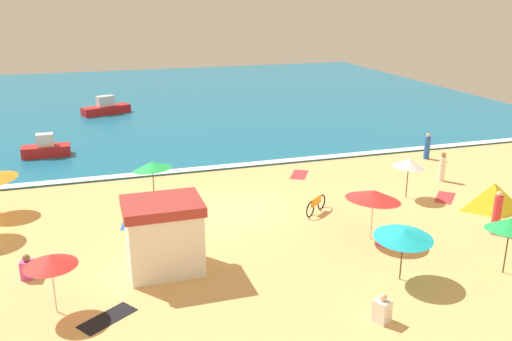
% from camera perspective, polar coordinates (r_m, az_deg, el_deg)
% --- Properties ---
extents(ground_plane, '(60.00, 60.00, 0.00)m').
position_cam_1_polar(ground_plane, '(25.13, -2.23, -4.13)').
color(ground_plane, '#E5B26B').
extents(ocean_water, '(60.00, 44.00, 0.10)m').
position_cam_1_polar(ocean_water, '(51.71, -10.54, 7.20)').
color(ocean_water, '#146B93').
rests_on(ocean_water, ground_plane).
extents(wave_breaker_foam, '(57.00, 0.70, 0.01)m').
position_cam_1_polar(wave_breaker_foam, '(30.86, -5.33, 0.27)').
color(wave_breaker_foam, white).
rests_on(wave_breaker_foam, ocean_water).
extents(lifeguard_cabana, '(2.74, 2.18, 2.64)m').
position_cam_1_polar(lifeguard_cabana, '(19.62, -9.63, -6.69)').
color(lifeguard_cabana, white).
rests_on(lifeguard_cabana, ground_plane).
extents(beach_umbrella_0, '(2.29, 2.29, 1.97)m').
position_cam_1_polar(beach_umbrella_0, '(17.82, -20.72, -8.78)').
color(beach_umbrella_0, silver).
rests_on(beach_umbrella_0, ground_plane).
extents(beach_umbrella_1, '(1.58, 1.55, 2.04)m').
position_cam_1_polar(beach_umbrella_1, '(27.05, 15.70, 0.76)').
color(beach_umbrella_1, '#4C3823').
rests_on(beach_umbrella_1, ground_plane).
extents(beach_umbrella_3, '(2.22, 2.24, 2.18)m').
position_cam_1_polar(beach_umbrella_3, '(20.86, 25.07, -5.09)').
color(beach_umbrella_3, '#4C3823').
rests_on(beach_umbrella_3, ground_plane).
extents(beach_umbrella_4, '(2.78, 2.77, 2.17)m').
position_cam_1_polar(beach_umbrella_4, '(22.08, 12.20, -2.53)').
color(beach_umbrella_4, silver).
rests_on(beach_umbrella_4, ground_plane).
extents(beach_umbrella_6, '(2.25, 2.27, 1.96)m').
position_cam_1_polar(beach_umbrella_6, '(19.21, 15.20, -6.39)').
color(beach_umbrella_6, '#4C3823').
rests_on(beach_umbrella_6, ground_plane).
extents(beach_umbrella_7, '(2.63, 2.63, 2.09)m').
position_cam_1_polar(beach_umbrella_7, '(25.97, -10.79, 0.51)').
color(beach_umbrella_7, '#4C3823').
rests_on(beach_umbrella_7, ground_plane).
extents(beach_tent, '(2.46, 1.94, 1.34)m').
position_cam_1_polar(beach_tent, '(27.04, 23.55, -2.54)').
color(beach_tent, yellow).
rests_on(beach_tent, ground_plane).
extents(parked_bicycle, '(1.45, 1.20, 0.76)m').
position_cam_1_polar(parked_bicycle, '(24.82, 6.30, -3.57)').
color(parked_bicycle, black).
rests_on(parked_bicycle, ground_plane).
extents(beachgoer_0, '(0.39, 0.39, 1.87)m').
position_cam_1_polar(beachgoer_0, '(24.45, 23.89, -4.16)').
color(beachgoer_0, red).
rests_on(beachgoer_0, ground_plane).
extents(beachgoer_2, '(0.46, 0.46, 1.57)m').
position_cam_1_polar(beachgoer_2, '(30.36, 18.90, 0.32)').
color(beachgoer_2, white).
rests_on(beachgoer_2, ground_plane).
extents(beachgoer_3, '(0.50, 0.50, 0.90)m').
position_cam_1_polar(beachgoer_3, '(20.80, -22.79, -9.38)').
color(beachgoer_3, '#D84CA5').
rests_on(beachgoer_3, ground_plane).
extents(beachgoer_4, '(0.49, 0.49, 1.58)m').
position_cam_1_polar(beachgoer_4, '(34.21, 17.47, 2.37)').
color(beachgoer_4, blue).
rests_on(beachgoer_4, ground_plane).
extents(beachgoer_5, '(0.61, 0.61, 0.95)m').
position_cam_1_polar(beachgoer_5, '(17.35, 13.05, -13.99)').
color(beachgoer_5, white).
rests_on(beachgoer_5, ground_plane).
extents(beach_towel_0, '(1.75, 1.62, 0.01)m').
position_cam_1_polar(beach_towel_0, '(22.90, 13.86, -6.95)').
color(beach_towel_0, '#D84CA5').
rests_on(beach_towel_0, ground_plane).
extents(beach_towel_1, '(1.76, 1.80, 0.01)m').
position_cam_1_polar(beach_towel_1, '(28.13, 19.15, -2.69)').
color(beach_towel_1, red).
rests_on(beach_towel_1, ground_plane).
extents(beach_towel_2, '(1.12, 1.51, 0.01)m').
position_cam_1_polar(beach_towel_2, '(24.25, -12.83, -5.42)').
color(beach_towel_2, blue).
rests_on(beach_towel_2, ground_plane).
extents(beach_towel_3, '(1.53, 1.83, 0.01)m').
position_cam_1_polar(beach_towel_3, '(30.01, 4.55, -0.43)').
color(beach_towel_3, red).
rests_on(beach_towel_3, ground_plane).
extents(beach_towel_4, '(1.90, 1.62, 0.01)m').
position_cam_1_polar(beach_towel_4, '(17.85, -15.26, -14.69)').
color(beach_towel_4, black).
rests_on(beach_towel_4, ground_plane).
extents(small_boat_0, '(2.78, 1.15, 1.38)m').
position_cam_1_polar(small_boat_0, '(35.31, -21.12, 2.15)').
color(small_boat_0, red).
rests_on(small_boat_0, ocean_water).
extents(small_boat_1, '(4.03, 2.45, 1.47)m').
position_cam_1_polar(small_boat_1, '(46.48, -15.43, 6.33)').
color(small_boat_1, red).
rests_on(small_boat_1, ocean_water).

